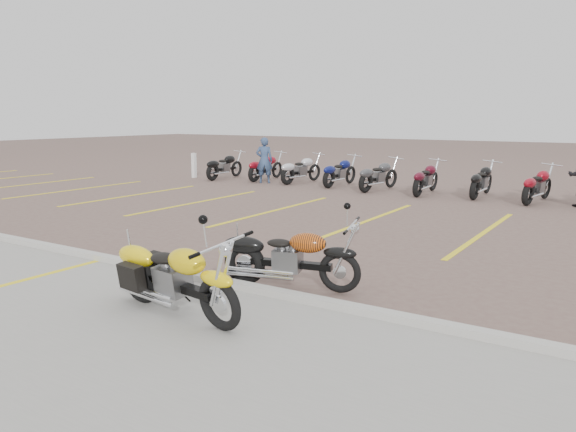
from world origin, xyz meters
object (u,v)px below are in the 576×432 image
person_a (264,160)px  bollard (194,165)px  yellow_cruiser (176,279)px  flame_cruiser (288,260)px

person_a → bollard: 3.48m
yellow_cruiser → bollard: size_ratio=2.27×
flame_cruiser → bollard: bearing=123.8°
flame_cruiser → bollard: (-11.22, 10.46, 0.07)m
person_a → bollard: bearing=-29.3°
flame_cruiser → person_a: (-7.77, 10.49, 0.42)m
bollard → person_a: bearing=0.6°
bollard → flame_cruiser: bearing=-43.0°
flame_cruiser → person_a: person_a is taller
flame_cruiser → bollard: bollard is taller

